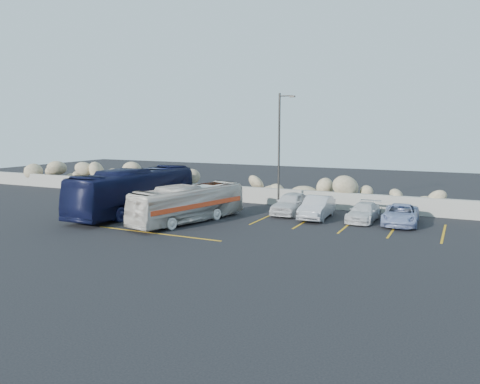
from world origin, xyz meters
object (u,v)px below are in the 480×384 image
at_px(tour_coach, 134,191).
at_px(car_d, 401,215).
at_px(car_a, 291,203).
at_px(car_b, 317,207).
at_px(vintage_bus, 188,204).
at_px(car_c, 364,212).
at_px(lamppost, 280,149).

distance_m(tour_coach, car_d, 17.06).
height_order(car_a, car_b, car_a).
bearing_deg(vintage_bus, car_d, 36.68).
bearing_deg(car_a, car_c, -3.18).
relative_size(car_b, car_d, 1.00).
distance_m(vintage_bus, car_a, 7.08).
bearing_deg(lamppost, car_c, -9.25).
bearing_deg(tour_coach, car_b, 17.23).
height_order(lamppost, car_a, lamppost).
xyz_separation_m(tour_coach, car_c, (14.43, 3.93, -0.94)).
relative_size(lamppost, car_a, 1.88).
bearing_deg(car_d, car_b, -179.32).
relative_size(tour_coach, car_c, 2.80).
xyz_separation_m(vintage_bus, car_a, (4.73, 5.26, -0.41)).
height_order(tour_coach, car_d, tour_coach).
bearing_deg(tour_coach, vintage_bus, -11.26).
bearing_deg(car_b, lamppost, 154.06).
height_order(lamppost, tour_coach, lamppost).
height_order(car_b, car_c, car_b).
bearing_deg(car_c, car_b, -169.69).
height_order(tour_coach, car_a, tour_coach).
height_order(lamppost, car_b, lamppost).
bearing_deg(car_b, car_a, 157.54).
relative_size(lamppost, tour_coach, 0.74).
distance_m(tour_coach, car_c, 14.98).
bearing_deg(tour_coach, lamppost, 30.15).
height_order(lamppost, car_d, lamppost).
bearing_deg(lamppost, tour_coach, -150.05).
distance_m(vintage_bus, car_d, 12.72).
bearing_deg(car_d, tour_coach, -169.98).
height_order(tour_coach, car_c, tour_coach).
xyz_separation_m(car_a, car_d, (7.02, -0.40, -0.13)).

